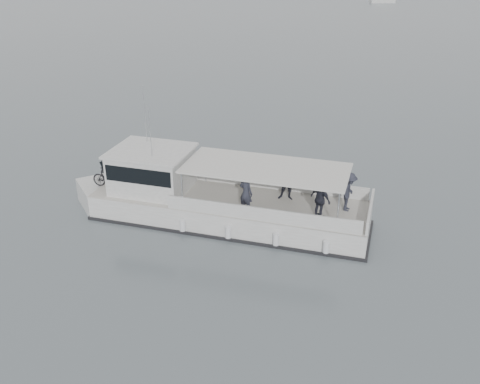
# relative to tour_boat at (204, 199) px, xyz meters

# --- Properties ---
(ground) EXTENTS (1400.00, 1400.00, 0.00)m
(ground) POSITION_rel_tour_boat_xyz_m (-3.82, -1.41, -1.02)
(ground) COLOR #545E63
(ground) RESTS_ON ground
(tour_boat) EXTENTS (14.98, 5.46, 6.23)m
(tour_boat) POSITION_rel_tour_boat_xyz_m (0.00, 0.00, 0.00)
(tour_boat) COLOR white
(tour_boat) RESTS_ON ground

